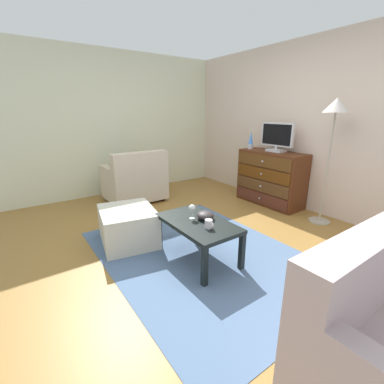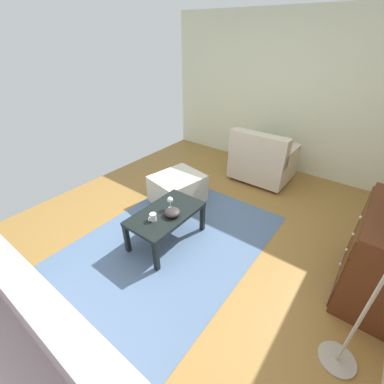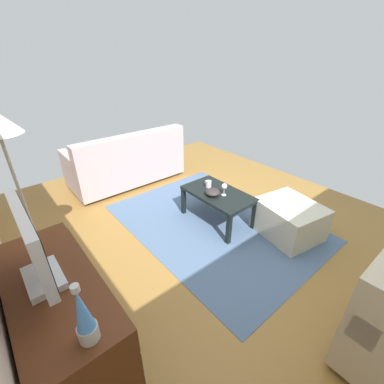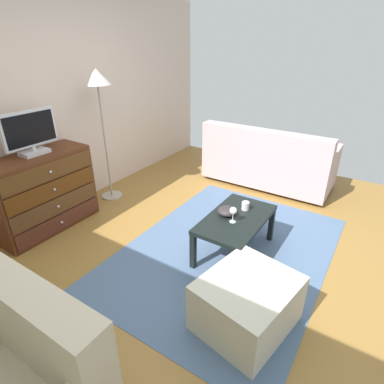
{
  "view_description": "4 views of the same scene",
  "coord_description": "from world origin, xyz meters",
  "views": [
    {
      "loc": [
        2.23,
        -1.76,
        1.51
      ],
      "look_at": [
        0.1,
        -0.26,
        0.71
      ],
      "focal_mm": 24.61,
      "sensor_mm": 36.0,
      "label": 1
    },
    {
      "loc": [
        1.95,
        1.44,
        2.2
      ],
      "look_at": [
        0.1,
        0.02,
        0.75
      ],
      "focal_mm": 24.1,
      "sensor_mm": 36.0,
      "label": 2
    },
    {
      "loc": [
        -1.78,
        1.83,
        2.01
      ],
      "look_at": [
        0.3,
        0.1,
        0.52
      ],
      "focal_mm": 24.36,
      "sensor_mm": 36.0,
      "label": 3
    },
    {
      "loc": [
        -2.19,
        -1.31,
        2.0
      ],
      "look_at": [
        -0.09,
        0.05,
        0.74
      ],
      "focal_mm": 29.02,
      "sensor_mm": 36.0,
      "label": 4
    }
  ],
  "objects": [
    {
      "name": "wine_glass",
      "position": [
        0.13,
        -0.28,
        0.54
      ],
      "size": [
        0.07,
        0.07,
        0.16
      ],
      "color": "silver",
      "rests_on": "coffee_table"
    },
    {
      "name": "area_rug",
      "position": [
        0.2,
        -0.2,
        0.0
      ],
      "size": [
        2.6,
        1.9,
        0.01
      ],
      "primitive_type": "cube",
      "color": "slate",
      "rests_on": "ground_plane"
    },
    {
      "name": "ottoman",
      "position": [
        -0.54,
        -0.73,
        0.21
      ],
      "size": [
        0.8,
        0.72,
        0.42
      ],
      "primitive_type": "cube",
      "rotation": [
        0.0,
        0.0,
        -0.19
      ],
      "color": "beige",
      "rests_on": "ground_plane"
    },
    {
      "name": "dresser",
      "position": [
        -0.5,
        1.77,
        0.44
      ],
      "size": [
        1.1,
        0.49,
        0.88
      ],
      "color": "#522713",
      "rests_on": "ground_plane"
    },
    {
      "name": "mug",
      "position": [
        0.42,
        -0.28,
        0.47
      ],
      "size": [
        0.11,
        0.08,
        0.08
      ],
      "color": "silver",
      "rests_on": "coffee_table"
    },
    {
      "name": "coffee_table",
      "position": [
        0.22,
        -0.27,
        0.37
      ],
      "size": [
        0.9,
        0.52,
        0.42
      ],
      "color": "black",
      "rests_on": "ground_plane"
    },
    {
      "name": "wall_accent_rear",
      "position": [
        0.0,
        2.08,
        1.27
      ],
      "size": [
        5.85,
        0.12,
        2.54
      ],
      "primitive_type": "cube",
      "color": "beige",
      "rests_on": "ground_plane"
    },
    {
      "name": "ground_plane",
      "position": [
        0.0,
        0.0,
        -0.03
      ],
      "size": [
        5.85,
        4.64,
        0.05
      ],
      "primitive_type": "cube",
      "color": "olive"
    },
    {
      "name": "bowl_decorative",
      "position": [
        0.22,
        -0.17,
        0.46
      ],
      "size": [
        0.18,
        0.18,
        0.08
      ],
      "primitive_type": "ellipsoid",
      "color": "#2E282A",
      "rests_on": "coffee_table"
    },
    {
      "name": "tv",
      "position": [
        -0.46,
        1.79,
        1.12
      ],
      "size": [
        0.58,
        0.18,
        0.46
      ],
      "color": "silver",
      "rests_on": "dresser"
    },
    {
      "name": "standing_lamp",
      "position": [
        0.45,
        1.72,
        1.43
      ],
      "size": [
        0.32,
        0.32,
        1.67
      ],
      "color": "#A59E8C",
      "rests_on": "ground_plane"
    },
    {
      "name": "couch_large",
      "position": [
        2.01,
        0.07,
        0.35
      ],
      "size": [
        0.85,
        1.82,
        0.89
      ],
      "color": "#332319",
      "rests_on": "ground_plane"
    }
  ]
}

